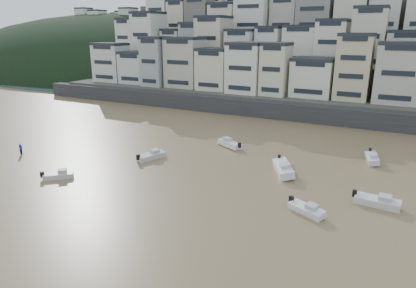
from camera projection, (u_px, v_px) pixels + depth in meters
The scene contains 13 objects.
sea_strip at pixel (111, 65), 198.40m from camera, with size 340.00×340.00×0.00m, color #42565F.
harbor_wall at pixel (295, 112), 77.63m from camera, with size 140.00×3.00×3.50m, color #38383A.
hillside at pixel (350, 49), 106.12m from camera, with size 141.04×66.00×50.00m.
headland at pixel (121, 68), 183.36m from camera, with size 216.00×135.00×53.33m.
boat_b at pixel (307, 209), 38.30m from camera, with size 4.35×1.42×1.19m, color white, non-canonical shape.
boat_f at pixel (151, 155), 54.54m from camera, with size 4.75×1.55×1.29m, color silver, non-canonical shape.
boat_e at pixel (283, 167), 49.02m from camera, with size 6.29×2.06×1.71m, color white, non-canonical shape.
boat_i at pixel (372, 157), 53.35m from camera, with size 5.03×1.65×1.37m, color silver, non-canonical shape.
boat_j at pixel (58, 174), 47.47m from camera, with size 4.00×1.31×1.09m, color silver, non-canonical shape.
boat_d at pixel (378, 200), 39.94m from camera, with size 5.05×1.65×1.38m, color silver, non-canonical shape.
boat_h at pixel (230, 143), 60.23m from camera, with size 5.20×1.70×1.42m, color white, non-canonical shape.
person_blue at pixel (21, 149), 56.63m from camera, with size 0.44×0.44×1.74m, color #1C1BD0, non-canonical shape.
person_pink at pixel (293, 168), 48.68m from camera, with size 0.44×0.44×1.74m, color #C0878C, non-canonical shape.
Camera 1 is at (28.37, -11.13, 18.31)m, focal length 32.00 mm.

